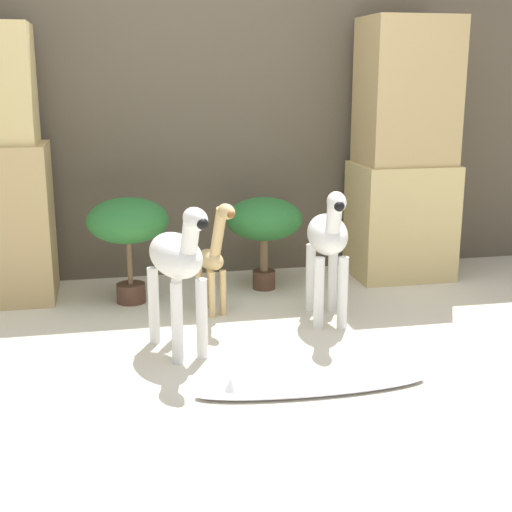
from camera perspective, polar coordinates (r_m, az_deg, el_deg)
The scene contains 9 objects.
ground_plane at distance 3.08m, azimuth 0.13°, elevation -9.49°, with size 14.00×14.00×0.00m, color beige.
wall_back at distance 4.49m, azimuth -4.42°, elevation 12.45°, with size 6.40×0.08×2.20m.
rock_pillar_right at distance 4.50m, azimuth 11.73°, elevation 7.77°, with size 0.59×0.47×1.57m.
zebra_right at distance 3.63m, azimuth 5.78°, elevation 1.23°, with size 0.25×0.53×0.71m.
zebra_left at distance 3.21m, azimuth -6.28°, elevation -0.52°, with size 0.31×0.53×0.71m.
giraffe_figurine at distance 3.73m, azimuth -3.37°, elevation 0.02°, with size 0.20×0.36×0.62m.
potted_palm_front at distance 3.97m, azimuth -10.21°, elevation 2.49°, with size 0.45×0.45×0.59m.
potted_palm_back at distance 4.17m, azimuth 0.65°, elevation 2.78°, with size 0.45×0.45×0.55m.
surfboard at distance 2.95m, azimuth 4.40°, elevation -10.33°, with size 0.97×0.21×0.08m.
Camera 1 is at (-0.58, -2.76, 1.25)m, focal length 50.00 mm.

